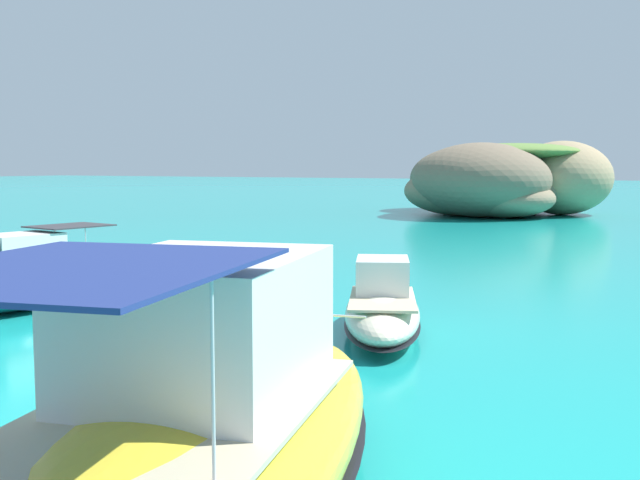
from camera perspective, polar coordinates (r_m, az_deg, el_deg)
islet_large at (r=65.89m, az=13.08°, el=4.24°), size 19.02×22.33×6.09m
motorboat_yellow at (r=8.63m, az=-9.83°, el=-15.61°), size 5.46×11.29×3.40m
motorboat_teal at (r=23.93m, az=-20.56°, el=-2.98°), size 3.52×7.74×2.34m
motorboat_cream at (r=19.15m, az=4.65°, el=-5.11°), size 4.11×6.49×1.85m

